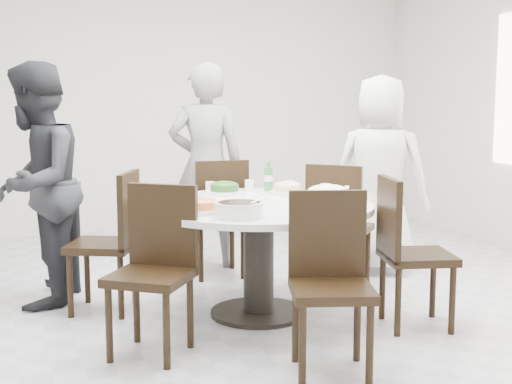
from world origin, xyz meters
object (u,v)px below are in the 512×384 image
object	(u,v)px
chair_s	(332,286)
diner_middle	(206,166)
chair_n	(217,217)
beverage_bottle	(269,176)
chair_se	(417,253)
rice_bowl	(328,202)
diner_left	(36,185)
chair_ne	(341,225)
diner_right	(380,175)
soup_bowl	(239,210)
dining_table	(259,260)
chair_nw	(102,242)
chair_sw	(150,273)

from	to	relation	value
chair_s	diner_middle	size ratio (longest dim) A/B	0.55
chair_n	beverage_bottle	xyz separation A→B (m)	(0.24, -0.54, 0.38)
chair_se	rice_bowl	xyz separation A→B (m)	(-0.59, 0.08, 0.34)
diner_middle	diner_left	world-z (taller)	diner_middle
rice_bowl	chair_ne	bearing A→B (deg)	58.83
diner_right	beverage_bottle	xyz separation A→B (m)	(-1.05, -0.20, 0.05)
chair_ne	soup_bowl	bearing A→B (deg)	82.00
diner_middle	dining_table	bearing A→B (deg)	105.31
chair_n	chair_nw	bearing A→B (deg)	36.36
diner_right	beverage_bottle	world-z (taller)	diner_right
dining_table	chair_n	size ratio (longest dim) A/B	1.58
chair_nw	chair_ne	bearing A→B (deg)	115.11
dining_table	chair_sw	bearing A→B (deg)	-149.85
dining_table	chair_nw	bearing A→B (deg)	154.95
diner_middle	soup_bowl	world-z (taller)	diner_middle
diner_middle	chair_se	bearing A→B (deg)	129.42
chair_n	rice_bowl	distance (m)	1.62
chair_nw	diner_right	size ratio (longest dim) A/B	0.59
beverage_bottle	chair_s	bearing A→B (deg)	-99.55
chair_s	diner_left	size ratio (longest dim) A/B	0.57
diner_middle	beverage_bottle	xyz separation A→B (m)	(0.23, -0.87, 0.00)
chair_n	chair_sw	distance (m)	1.79
dining_table	chair_sw	xyz separation A→B (m)	(-0.82, -0.48, 0.10)
dining_table	diner_left	xyz separation A→B (m)	(-1.35, 0.76, 0.46)
soup_bowl	diner_right	bearing A→B (deg)	36.25
chair_n	dining_table	bearing A→B (deg)	91.16
dining_table	diner_middle	world-z (taller)	diner_middle
diner_middle	rice_bowl	world-z (taller)	diner_middle
chair_ne	chair_sw	xyz separation A→B (m)	(-1.64, -0.91, 0.00)
diner_right	soup_bowl	size ratio (longest dim) A/B	5.67
diner_right	soup_bowl	distance (m)	2.01
dining_table	beverage_bottle	distance (m)	0.79
chair_n	beverage_bottle	world-z (taller)	beverage_bottle
chair_s	rice_bowl	world-z (taller)	chair_s
chair_sw	chair_se	xyz separation A→B (m)	(1.68, -0.08, 0.00)
soup_bowl	chair_se	bearing A→B (deg)	-6.65
diner_left	chair_nw	bearing A→B (deg)	72.82
chair_ne	chair_n	distance (m)	1.02
chair_nw	diner_left	distance (m)	0.62
dining_table	soup_bowl	size ratio (longest dim) A/B	5.28
chair_se	diner_right	distance (m)	1.44
diner_right	diner_left	size ratio (longest dim) A/B	0.96
diner_right	chair_s	bearing A→B (deg)	95.21
diner_left	dining_table	bearing A→B (deg)	81.82
dining_table	chair_s	bearing A→B (deg)	-89.45
rice_bowl	beverage_bottle	size ratio (longest dim) A/B	1.40
diner_right	diner_middle	distance (m)	1.44
soup_bowl	chair_ne	bearing A→B (deg)	38.06
soup_bowl	beverage_bottle	world-z (taller)	beverage_bottle
chair_se	soup_bowl	bearing A→B (deg)	97.58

